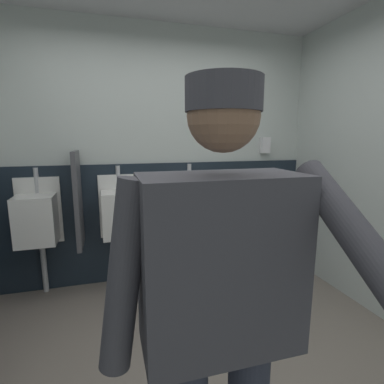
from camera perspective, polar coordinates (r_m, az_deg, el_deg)
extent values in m
cube|color=silver|center=(3.18, -7.37, 6.89)|extent=(4.00, 0.12, 2.64)
cube|color=#19232D|center=(3.22, -6.88, -5.58)|extent=(3.40, 0.03, 1.25)
cube|color=white|center=(3.19, -27.54, -3.19)|extent=(0.40, 0.05, 0.65)
cube|color=white|center=(3.04, -28.08, -4.84)|extent=(0.34, 0.30, 0.45)
cylinder|color=#B7BABF|center=(3.13, -28.03, 2.02)|extent=(0.04, 0.04, 0.24)
cylinder|color=#B7BABF|center=(3.32, -26.86, -12.63)|extent=(0.05, 0.05, 0.55)
cube|color=white|center=(3.12, -13.96, -2.57)|extent=(0.40, 0.05, 0.65)
cube|color=white|center=(2.97, -13.79, -4.23)|extent=(0.34, 0.30, 0.45)
cylinder|color=#B7BABF|center=(3.06, -14.19, 2.77)|extent=(0.04, 0.04, 0.24)
cylinder|color=#B7BABF|center=(3.25, -13.50, -12.21)|extent=(0.05, 0.05, 0.55)
cube|color=white|center=(3.23, -0.56, -1.82)|extent=(0.40, 0.05, 0.65)
cube|color=white|center=(3.09, 0.28, -3.38)|extent=(0.34, 0.30, 0.45)
cylinder|color=#B7BABF|center=(3.17, -0.52, 3.35)|extent=(0.04, 0.04, 0.24)
cylinder|color=#B7BABF|center=(3.36, -0.36, -11.18)|extent=(0.05, 0.05, 0.55)
cube|color=#4C4C51|center=(2.92, -21.29, -1.40)|extent=(0.04, 0.40, 0.90)
cube|color=#3F3F47|center=(0.91, 5.60, -13.60)|extent=(0.48, 0.24, 0.54)
cylinder|color=#3F3F47|center=(0.86, -13.08, -15.71)|extent=(0.17, 0.09, 0.56)
cylinder|color=#3F3F47|center=(0.85, 30.15, -8.72)|extent=(0.09, 0.50, 0.39)
sphere|color=#8C664C|center=(0.84, 6.14, 14.53)|extent=(0.20, 0.20, 0.20)
cylinder|color=#3F3F47|center=(0.84, 6.22, 18.32)|extent=(0.21, 0.21, 0.09)
cube|color=silver|center=(3.50, 14.06, 8.85)|extent=(0.10, 0.07, 0.18)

